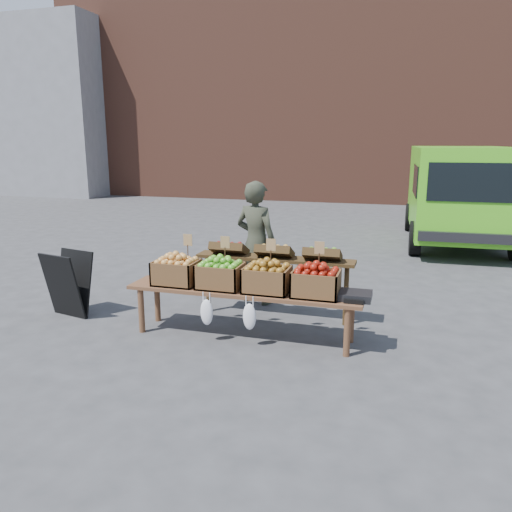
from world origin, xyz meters
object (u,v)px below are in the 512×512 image
(back_table, at_px, (274,279))
(display_bench, at_px, (244,313))
(chalkboard_sign, at_px, (68,284))
(weighing_scale, at_px, (355,296))
(vendor, at_px, (256,243))
(crate_golden_apples, at_px, (177,272))
(crate_russet_pears, at_px, (220,276))
(delivery_van, at_px, (459,196))
(crate_red_apples, at_px, (267,280))
(crate_green_apples, at_px, (316,283))

(back_table, bearing_deg, display_bench, -103.82)
(chalkboard_sign, relative_size, weighing_scale, 2.51)
(weighing_scale, bearing_deg, vendor, 139.20)
(back_table, relative_size, display_bench, 0.78)
(chalkboard_sign, distance_m, display_bench, 2.38)
(crate_golden_apples, xyz_separation_m, crate_russet_pears, (0.55, 0.00, 0.00))
(delivery_van, distance_m, crate_red_apples, 6.99)
(vendor, xyz_separation_m, crate_russet_pears, (-0.05, -1.28, -0.14))
(vendor, height_order, crate_green_apples, vendor)
(crate_golden_apples, distance_m, crate_red_apples, 1.10)
(crate_golden_apples, height_order, crate_red_apples, same)
(crate_green_apples, distance_m, weighing_scale, 0.44)
(delivery_van, xyz_separation_m, crate_green_apples, (-2.00, -6.51, -0.34))
(vendor, bearing_deg, delivery_van, -103.27)
(chalkboard_sign, bearing_deg, back_table, 26.87)
(vendor, relative_size, crate_red_apples, 3.39)
(back_table, distance_m, crate_red_apples, 0.75)
(delivery_van, xyz_separation_m, back_table, (-2.65, -5.79, -0.53))
(weighing_scale, bearing_deg, crate_golden_apples, 180.00)
(display_bench, height_order, crate_red_apples, crate_red_apples)
(delivery_van, xyz_separation_m, crate_red_apples, (-2.55, -6.51, -0.34))
(chalkboard_sign, xyz_separation_m, back_table, (2.55, 0.67, 0.09))
(chalkboard_sign, height_order, crate_golden_apples, chalkboard_sign)
(back_table, height_order, weighing_scale, back_table)
(chalkboard_sign, relative_size, display_bench, 0.32)
(vendor, xyz_separation_m, crate_golden_apples, (-0.60, -1.28, -0.14))
(delivery_van, height_order, crate_golden_apples, delivery_van)
(chalkboard_sign, bearing_deg, vendor, 41.93)
(delivery_van, bearing_deg, crate_red_apples, -113.06)
(delivery_van, distance_m, display_bench, 7.13)
(chalkboard_sign, bearing_deg, display_bench, 10.97)
(chalkboard_sign, bearing_deg, crate_red_apples, 11.09)
(chalkboard_sign, bearing_deg, delivery_van, 63.29)
(delivery_van, relative_size, back_table, 2.22)
(delivery_van, relative_size, crate_russet_pears, 9.34)
(vendor, distance_m, weighing_scale, 1.97)
(delivery_van, height_order, crate_russet_pears, delivery_van)
(vendor, height_order, crate_golden_apples, vendor)
(delivery_van, relative_size, display_bench, 1.73)
(chalkboard_sign, relative_size, crate_red_apples, 1.71)
(vendor, bearing_deg, display_bench, 117.19)
(back_table, height_order, crate_green_apples, back_table)
(chalkboard_sign, xyz_separation_m, crate_green_apples, (3.20, -0.05, 0.28))
(crate_golden_apples, relative_size, crate_green_apples, 1.00)
(crate_russet_pears, height_order, weighing_scale, crate_russet_pears)
(crate_russet_pears, bearing_deg, back_table, 57.88)
(delivery_van, height_order, weighing_scale, delivery_van)
(chalkboard_sign, relative_size, crate_golden_apples, 1.71)
(chalkboard_sign, height_order, back_table, back_table)
(vendor, xyz_separation_m, weighing_scale, (1.48, -1.28, -0.24))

